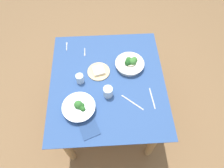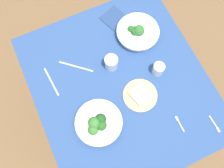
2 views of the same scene
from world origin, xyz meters
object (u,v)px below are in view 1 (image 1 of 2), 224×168
Objects in this scene: bread_side_plate at (99,71)px; table_knife_right at (132,102)px; fork_by_near_bowl at (85,52)px; napkin_folded_upper at (89,128)px; water_glass_center at (80,79)px; table_knife_left at (152,98)px; fork_by_far_bowl at (67,46)px; broccoli_bowl_far at (79,108)px; water_glass_side at (108,92)px; broccoli_bowl_near at (130,64)px.

table_knife_right is at bearing -140.32° from bread_side_plate.
napkin_folded_upper is at bearing 3.37° from fork_by_near_bowl.
bread_side_plate is 0.27m from fork_by_near_bowl.
table_knife_left is (-0.21, -0.60, -0.04)m from water_glass_center.
bread_side_plate is 0.45m from fork_by_far_bowl.
fork_by_near_bowl is at bearing -3.16° from broccoli_bowl_far.
broccoli_bowl_far is 0.27m from water_glass_side.
broccoli_bowl_near is (0.42, -0.45, 0.00)m from broccoli_bowl_far.
fork_by_far_bowl is 0.98m from table_knife_left.
napkin_folded_upper reaches higher than fork_by_far_bowl.
fork_by_far_bowl is at bearing -7.53° from table_knife_right.
broccoli_bowl_far is 0.44m from table_knife_right.
table_knife_right is at bearing -118.54° from water_glass_center.
table_knife_left is (0.07, -0.60, -0.03)m from broccoli_bowl_far.
broccoli_bowl_near is at bearing -32.90° from napkin_folded_upper.
table_knife_right is at bearing 177.57° from broccoli_bowl_near.
broccoli_bowl_near reaches higher than water_glass_center.
bread_side_plate is (0.36, -0.16, -0.02)m from broccoli_bowl_far.
fork_by_near_bowl is at bearing -138.02° from table_knife_left.
fork_by_far_bowl and fork_by_near_bowl have the same top height.
water_glass_center is (0.27, -0.00, 0.01)m from broccoli_bowl_far.
water_glass_side is 0.33m from napkin_folded_upper.
table_knife_right is at bearing 35.58° from fork_by_near_bowl.
broccoli_bowl_near is 2.73× the size of fork_by_near_bowl.
water_glass_center reaches higher than bread_side_plate.
bread_side_plate is 1.24× the size of napkin_folded_upper.
fork_by_near_bowl is 0.77m from napkin_folded_upper.
broccoli_bowl_far is at bearing 46.02° from table_knife_right.
water_glass_center is at bearing -0.02° from broccoli_bowl_far.
bread_side_plate is at bearing -138.98° from fork_by_far_bowl.
water_glass_side is at bearing -148.05° from fork_by_far_bowl.
napkin_folded_upper is (-0.86, -0.22, 0.00)m from fork_by_far_bowl.
fork_by_near_bowl is at bearing -5.74° from water_glass_center.
bread_side_plate is 2.10× the size of water_glass_side.
fork_by_near_bowl is (0.19, 0.42, -0.03)m from broccoli_bowl_near.
broccoli_bowl_far is at bearing 179.98° from water_glass_center.
table_knife_left is (-0.06, -0.36, -0.05)m from water_glass_side.
water_glass_side is at bearing 17.30° from table_knife_right.
napkin_folded_upper is at bearing -170.27° from water_glass_center.
table_knife_right is (-0.09, -0.19, -0.05)m from water_glass_side.
table_knife_left is 0.17m from table_knife_right.
broccoli_bowl_near is at bearing -117.03° from fork_by_far_bowl.
water_glass_center is 0.87× the size of water_glass_side.
broccoli_bowl_far is 0.61m from broccoli_bowl_near.
broccoli_bowl_near is 1.21× the size of table_knife_right.
water_glass_center is at bearing 57.88° from water_glass_side.
water_glass_center is 0.80× the size of fork_by_far_bowl.
broccoli_bowl_near is 0.69m from napkin_folded_upper.
bread_side_plate is 2.41× the size of water_glass_center.
fork_by_far_bowl is at bearing 64.97° from broccoli_bowl_near.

